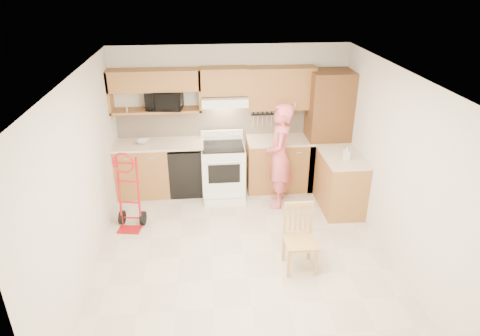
{
  "coord_description": "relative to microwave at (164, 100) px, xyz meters",
  "views": [
    {
      "loc": [
        -0.48,
        -4.79,
        3.62
      ],
      "look_at": [
        0.0,
        0.5,
        1.1
      ],
      "focal_mm": 31.69,
      "sensor_mm": 36.0,
      "label": 1
    }
  ],
  "objects": [
    {
      "name": "floor",
      "position": [
        1.11,
        -2.08,
        -1.66
      ],
      "size": [
        4.0,
        4.5,
        0.02
      ],
      "primitive_type": "cube",
      "color": "beige",
      "rests_on": "ground"
    },
    {
      "name": "ceiling",
      "position": [
        1.11,
        -2.08,
        0.86
      ],
      "size": [
        4.0,
        4.5,
        0.02
      ],
      "primitive_type": "cube",
      "color": "white",
      "rests_on": "ground"
    },
    {
      "name": "wall_back",
      "position": [
        1.11,
        0.17,
        -0.4
      ],
      "size": [
        4.0,
        0.02,
        2.5
      ],
      "primitive_type": "cube",
      "color": "silver",
      "rests_on": "ground"
    },
    {
      "name": "wall_front",
      "position": [
        1.11,
        -4.34,
        -0.4
      ],
      "size": [
        4.0,
        0.02,
        2.5
      ],
      "primitive_type": "cube",
      "color": "silver",
      "rests_on": "ground"
    },
    {
      "name": "wall_left",
      "position": [
        -0.9,
        -2.08,
        -0.4
      ],
      "size": [
        0.02,
        4.5,
        2.5
      ],
      "primitive_type": "cube",
      "color": "silver",
      "rests_on": "ground"
    },
    {
      "name": "wall_right",
      "position": [
        3.12,
        -2.08,
        -0.4
      ],
      "size": [
        0.02,
        4.5,
        2.5
      ],
      "primitive_type": "cube",
      "color": "silver",
      "rests_on": "ground"
    },
    {
      "name": "backsplash",
      "position": [
        1.11,
        0.15,
        -0.45
      ],
      "size": [
        3.92,
        0.03,
        0.55
      ],
      "primitive_type": "cube",
      "color": "beige",
      "rests_on": "wall_back"
    },
    {
      "name": "lower_cab_left",
      "position": [
        -0.44,
        -0.14,
        -1.2
      ],
      "size": [
        0.9,
        0.6,
        0.9
      ],
      "primitive_type": "cube",
      "color": "#976138",
      "rests_on": "ground"
    },
    {
      "name": "dishwasher",
      "position": [
        0.31,
        -0.14,
        -1.23
      ],
      "size": [
        0.6,
        0.6,
        0.85
      ],
      "primitive_type": "cube",
      "color": "black",
      "rests_on": "ground"
    },
    {
      "name": "lower_cab_right",
      "position": [
        1.94,
        -0.14,
        -1.2
      ],
      "size": [
        1.14,
        0.6,
        0.9
      ],
      "primitive_type": "cube",
      "color": "#976138",
      "rests_on": "ground"
    },
    {
      "name": "countertop_left",
      "position": [
        -0.14,
        -0.13,
        -0.73
      ],
      "size": [
        1.5,
        0.63,
        0.04
      ],
      "primitive_type": "cube",
      "color": "beige",
      "rests_on": "lower_cab_left"
    },
    {
      "name": "countertop_right",
      "position": [
        1.94,
        -0.13,
        -0.73
      ],
      "size": [
        1.14,
        0.63,
        0.04
      ],
      "primitive_type": "cube",
      "color": "beige",
      "rests_on": "lower_cab_right"
    },
    {
      "name": "cab_return_right",
      "position": [
        2.81,
        -0.94,
        -1.2
      ],
      "size": [
        0.6,
        1.0,
        0.9
      ],
      "primitive_type": "cube",
      "color": "#976138",
      "rests_on": "ground"
    },
    {
      "name": "countertop_return",
      "position": [
        2.81,
        -0.94,
        -0.73
      ],
      "size": [
        0.63,
        1.0,
        0.04
      ],
      "primitive_type": "cube",
      "color": "beige",
      "rests_on": "cab_return_right"
    },
    {
      "name": "pantry_tall",
      "position": [
        2.76,
        -0.14,
        -0.6
      ],
      "size": [
        0.7,
        0.6,
        2.1
      ],
      "primitive_type": "cube",
      "color": "brown",
      "rests_on": "ground"
    },
    {
      "name": "upper_cab_left",
      "position": [
        -0.14,
        0.0,
        0.33
      ],
      "size": [
        1.5,
        0.33,
        0.34
      ],
      "primitive_type": "cube",
      "color": "#976138",
      "rests_on": "wall_back"
    },
    {
      "name": "upper_shelf_mw",
      "position": [
        -0.14,
        0.0,
        -0.18
      ],
      "size": [
        1.5,
        0.33,
        0.04
      ],
      "primitive_type": "cube",
      "color": "#976138",
      "rests_on": "wall_back"
    },
    {
      "name": "upper_cab_center",
      "position": [
        0.99,
        0.0,
        0.29
      ],
      "size": [
        0.76,
        0.33,
        0.44
      ],
      "primitive_type": "cube",
      "color": "#976138",
      "rests_on": "wall_back"
    },
    {
      "name": "upper_cab_right",
      "position": [
        1.94,
        0.0,
        0.15
      ],
      "size": [
        1.14,
        0.33,
        0.7
      ],
      "primitive_type": "cube",
      "color": "#976138",
      "rests_on": "wall_back"
    },
    {
      "name": "range_hood",
      "position": [
        0.99,
        -0.06,
        -0.02
      ],
      "size": [
        0.76,
        0.46,
        0.14
      ],
      "primitive_type": "cube",
      "color": "white",
      "rests_on": "wall_back"
    },
    {
      "name": "knife_strip",
      "position": [
        1.66,
        0.12,
        -0.41
      ],
      "size": [
        0.4,
        0.05,
        0.29
      ],
      "primitive_type": null,
      "color": "black",
      "rests_on": "backsplash"
    },
    {
      "name": "microwave",
      "position": [
        0.0,
        0.0,
        0.0
      ],
      "size": [
        0.62,
        0.46,
        0.32
      ],
      "primitive_type": "imported",
      "rotation": [
        0.0,
        0.0,
        -0.12
      ],
      "color": "black",
      "rests_on": "upper_shelf_mw"
    },
    {
      "name": "range",
      "position": [
        0.94,
        -0.33,
        -1.11
      ],
      "size": [
        0.73,
        0.96,
        1.08
      ],
      "primitive_type": null,
      "color": "white",
      "rests_on": "ground"
    },
    {
      "name": "person",
      "position": [
        1.82,
        -0.74,
        -0.78
      ],
      "size": [
        0.54,
        0.71,
        1.74
      ],
      "primitive_type": "imported",
      "rotation": [
        0.0,
        0.0,
        -1.78
      ],
      "color": "#D65861",
      "rests_on": "ground"
    },
    {
      "name": "hand_truck",
      "position": [
        -0.54,
        -1.25,
        -1.09
      ],
      "size": [
        0.5,
        0.47,
        1.13
      ],
      "primitive_type": null,
      "rotation": [
        0.0,
        0.0,
        -0.17
      ],
      "color": "#B21218",
      "rests_on": "ground"
    },
    {
      "name": "dining_chair",
      "position": [
        1.81,
        -2.44,
        -1.2
      ],
      "size": [
        0.41,
        0.44,
        0.9
      ],
      "primitive_type": null,
      "rotation": [
        0.0,
        0.0,
        0.0
      ],
      "color": "tan",
      "rests_on": "ground"
    },
    {
      "name": "soap_bottle",
      "position": [
        2.81,
        -1.07,
        -0.61
      ],
      "size": [
        0.09,
        0.1,
        0.21
      ],
      "primitive_type": "imported",
      "rotation": [
        0.0,
        0.0,
        -0.01
      ],
      "color": "white",
      "rests_on": "countertop_return"
    },
    {
      "name": "bowl",
      "position": [
        -0.39,
        -0.13,
        -0.68
      ],
      "size": [
        0.25,
        0.25,
        0.05
      ],
      "primitive_type": "imported",
      "rotation": [
        0.0,
        0.0,
        -0.12
      ],
      "color": "white",
      "rests_on": "countertop_left"
    }
  ]
}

